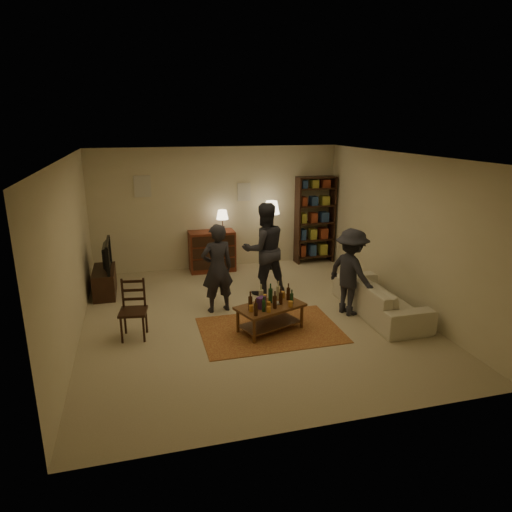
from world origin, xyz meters
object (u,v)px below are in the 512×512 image
object	(u,v)px
bookshelf	(315,219)
floor_lamp	(271,212)
person_by_sofa	(351,272)
person_left	(217,268)
tv_stand	(104,275)
dining_chair	(133,307)
sofa	(380,297)
person_right	(264,249)
coffee_table	(270,308)
dresser	(212,250)

from	to	relation	value
bookshelf	floor_lamp	distance (m)	1.18
floor_lamp	person_by_sofa	xyz separation A→B (m)	(0.58, -2.80, -0.54)
bookshelf	person_left	distance (m)	3.60
tv_stand	floor_lamp	bearing A→B (deg)	11.86
tv_stand	floor_lamp	xyz separation A→B (m)	(3.56, 0.75, 0.91)
person_by_sofa	floor_lamp	bearing A→B (deg)	-7.01
dining_chair	sofa	bearing A→B (deg)	5.77
bookshelf	person_right	distance (m)	2.43
person_right	bookshelf	bearing A→B (deg)	-140.96
coffee_table	floor_lamp	distance (m)	3.37
person_right	dining_chair	bearing A→B (deg)	21.44
dining_chair	person_by_sofa	distance (m)	3.62
floor_lamp	person_right	distance (m)	1.65
person_by_sofa	tv_stand	bearing A→B (deg)	44.97
dining_chair	dresser	bearing A→B (deg)	68.00
tv_stand	person_right	xyz separation A→B (m)	(2.98, -0.74, 0.51)
dining_chair	tv_stand	world-z (taller)	tv_stand
coffee_table	floor_lamp	world-z (taller)	floor_lamp
bookshelf	sofa	world-z (taller)	bookshelf
tv_stand	sofa	bearing A→B (deg)	-25.34
coffee_table	floor_lamp	size ratio (longest dim) A/B	0.77
floor_lamp	person_left	size ratio (longest dim) A/B	0.98
bookshelf	person_by_sofa	xyz separation A→B (m)	(-0.55, -3.03, -0.28)
tv_stand	person_left	xyz separation A→B (m)	(1.96, -1.35, 0.40)
tv_stand	bookshelf	bearing A→B (deg)	11.80
dresser	floor_lamp	world-z (taller)	floor_lamp
dresser	person_right	distance (m)	1.85
floor_lamp	person_right	size ratio (longest dim) A/B	0.87
coffee_table	sofa	xyz separation A→B (m)	(2.03, 0.16, -0.08)
coffee_table	person_left	size ratio (longest dim) A/B	0.76
dining_chair	floor_lamp	world-z (taller)	floor_lamp
tv_stand	sofa	distance (m)	5.14
coffee_table	person_left	bearing A→B (deg)	123.09
person_by_sofa	person_right	bearing A→B (deg)	22.92
person_left	coffee_table	bearing A→B (deg)	113.47
sofa	person_left	xyz separation A→B (m)	(-2.68, 0.85, 0.48)
dining_chair	person_by_sofa	size ratio (longest dim) A/B	0.62
coffee_table	person_by_sofa	xyz separation A→B (m)	(1.53, 0.31, 0.36)
dresser	person_right	size ratio (longest dim) A/B	0.76
floor_lamp	person_right	xyz separation A→B (m)	(-0.59, -1.48, -0.41)
floor_lamp	person_left	world-z (taller)	person_left
dining_chair	coffee_table	bearing A→B (deg)	-1.08
bookshelf	dresser	bearing A→B (deg)	-178.43
dresser	person_by_sofa	size ratio (longest dim) A/B	0.90
tv_stand	floor_lamp	world-z (taller)	floor_lamp
tv_stand	person_by_sofa	size ratio (longest dim) A/B	0.70
dining_chair	person_by_sofa	xyz separation A→B (m)	(3.61, -0.04, 0.27)
dining_chair	bookshelf	distance (m)	5.15
floor_lamp	coffee_table	bearing A→B (deg)	-106.99
tv_stand	person_by_sofa	xyz separation A→B (m)	(4.14, -2.05, 0.37)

